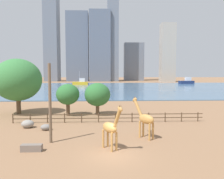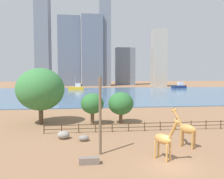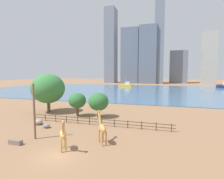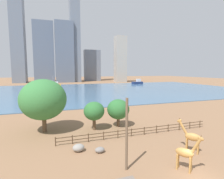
# 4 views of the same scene
# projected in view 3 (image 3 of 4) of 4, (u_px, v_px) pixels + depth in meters

# --- Properties ---
(ground_plane) EXTENTS (400.00, 400.00, 0.00)m
(ground_plane) POSITION_uv_depth(u_px,v_px,m) (142.00, 90.00, 95.70)
(ground_plane) COLOR #8C6647
(harbor_water) EXTENTS (180.00, 86.00, 0.20)m
(harbor_water) POSITION_uv_depth(u_px,v_px,m) (141.00, 91.00, 92.82)
(harbor_water) COLOR #476B8C
(harbor_water) RESTS_ON ground
(giraffe_tall) EXTENTS (1.99, 2.54, 4.20)m
(giraffe_tall) POSITION_uv_depth(u_px,v_px,m) (63.00, 134.00, 20.47)
(giraffe_tall) COLOR #C18C47
(giraffe_tall) RESTS_ON ground
(giraffe_companion) EXTENTS (2.25, 2.77, 4.27)m
(giraffe_companion) POSITION_uv_depth(u_px,v_px,m) (102.00, 128.00, 22.54)
(giraffe_companion) COLOR #C18C47
(giraffe_companion) RESTS_ON ground
(utility_pole) EXTENTS (0.28, 0.28, 7.73)m
(utility_pole) POSITION_uv_depth(u_px,v_px,m) (34.00, 112.00, 23.98)
(utility_pole) COLOR brown
(utility_pole) RESTS_ON ground
(boulder_near_fence) EXTENTS (1.53, 1.29, 0.97)m
(boulder_near_fence) POSITION_uv_depth(u_px,v_px,m) (39.00, 122.00, 31.09)
(boulder_near_fence) COLOR gray
(boulder_near_fence) RESTS_ON ground
(boulder_by_pole) EXTENTS (1.23, 0.95, 0.71)m
(boulder_by_pole) POSITION_uv_depth(u_px,v_px,m) (46.00, 126.00, 29.23)
(boulder_by_pole) COLOR gray
(boulder_by_pole) RESTS_ON ground
(feeding_trough) EXTENTS (1.80, 0.60, 0.60)m
(feeding_trough) POSITION_uv_depth(u_px,v_px,m) (15.00, 142.00, 22.42)
(feeding_trough) COLOR #72665B
(feeding_trough) RESTS_ON ground
(enclosure_fence) EXTENTS (26.12, 0.14, 1.30)m
(enclosure_fence) POSITION_uv_depth(u_px,v_px,m) (96.00, 121.00, 30.68)
(enclosure_fence) COLOR #4C3826
(enclosure_fence) RESTS_ON ground
(tree_left_large) EXTENTS (7.63, 7.63, 9.06)m
(tree_left_large) POSITION_uv_depth(u_px,v_px,m) (48.00, 88.00, 40.62)
(tree_left_large) COLOR brown
(tree_left_large) RESTS_ON ground
(tree_center_broad) EXTENTS (3.65, 3.65, 5.03)m
(tree_center_broad) POSITION_uv_depth(u_px,v_px,m) (77.00, 101.00, 36.95)
(tree_center_broad) COLOR brown
(tree_center_broad) RESTS_ON ground
(tree_right_tall) EXTENTS (4.13, 4.13, 5.16)m
(tree_right_tall) POSITION_uv_depth(u_px,v_px,m) (99.00, 102.00, 35.98)
(tree_right_tall) COLOR brown
(tree_right_tall) RESTS_ON ground
(boat_sailboat) EXTENTS (8.03, 3.03, 7.18)m
(boat_sailboat) POSITION_uv_depth(u_px,v_px,m) (126.00, 85.00, 117.01)
(boat_sailboat) COLOR gold
(boat_sailboat) RESTS_ON harbor_water
(skyline_tower_needle) EXTENTS (9.75, 8.37, 40.67)m
(skyline_tower_needle) POSITION_uv_depth(u_px,v_px,m) (209.00, 59.00, 134.04)
(skyline_tower_needle) COLOR #ADA89E
(skyline_tower_needle) RESTS_ON ground
(skyline_block_central) EXTENTS (10.19, 14.00, 72.81)m
(skyline_block_central) POSITION_uv_depth(u_px,v_px,m) (111.00, 46.00, 174.28)
(skyline_block_central) COLOR slate
(skyline_block_central) RESTS_ON ground
(skyline_tower_glass) EXTENTS (16.59, 8.52, 52.03)m
(skyline_tower_glass) POSITION_uv_depth(u_px,v_px,m) (130.00, 56.00, 166.81)
(skyline_tower_glass) COLOR slate
(skyline_tower_glass) RESTS_ON ground
(skyline_block_left) EXTENTS (15.71, 13.21, 52.56)m
(skyline_block_left) POSITION_uv_depth(u_px,v_px,m) (148.00, 55.00, 161.29)
(skyline_block_left) COLOR slate
(skyline_block_left) RESTS_ON ground
(skyline_block_right) EXTENTS (8.33, 13.91, 103.44)m
(skyline_block_right) POSITION_uv_depth(u_px,v_px,m) (160.00, 27.00, 158.68)
(skyline_block_right) COLOR slate
(skyline_block_right) RESTS_ON ground
(skyline_tower_short) EXTENTS (15.92, 8.05, 30.72)m
(skyline_tower_short) POSITION_uv_depth(u_px,v_px,m) (178.00, 67.00, 166.51)
(skyline_tower_short) COLOR slate
(skyline_tower_short) RESTS_ON ground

